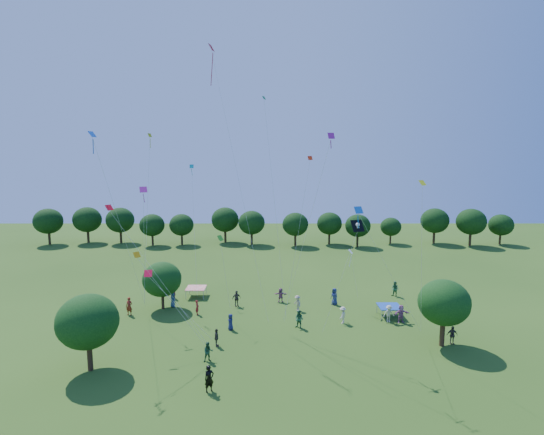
% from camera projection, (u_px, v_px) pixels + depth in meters
% --- Properties ---
extents(near_tree_west, '(4.56, 4.56, 5.93)m').
position_uv_depth(near_tree_west, '(88.00, 322.00, 31.77)').
color(near_tree_west, '#422B19').
rests_on(near_tree_west, ground).
extents(near_tree_north, '(4.10, 4.10, 5.09)m').
position_uv_depth(near_tree_north, '(162.00, 279.00, 44.89)').
color(near_tree_north, '#422B19').
rests_on(near_tree_north, ground).
extents(near_tree_east, '(4.32, 4.32, 5.82)m').
position_uv_depth(near_tree_east, '(444.00, 303.00, 35.92)').
color(near_tree_east, '#422B19').
rests_on(near_tree_east, ground).
extents(treeline, '(88.01, 8.77, 6.77)m').
position_uv_depth(treeline, '(263.00, 222.00, 77.96)').
color(treeline, '#422B19').
rests_on(treeline, ground).
extents(tent_red_stripe, '(2.20, 2.20, 1.10)m').
position_uv_depth(tent_red_stripe, '(196.00, 288.00, 49.04)').
color(tent_red_stripe, red).
rests_on(tent_red_stripe, ground).
extents(tent_blue, '(2.20, 2.20, 1.10)m').
position_uv_depth(tent_blue, '(389.00, 307.00, 43.00)').
color(tent_blue, '#1943A4').
rests_on(tent_blue, ground).
extents(man_in_black, '(0.85, 0.77, 1.91)m').
position_uv_depth(man_in_black, '(209.00, 379.00, 29.20)').
color(man_in_black, black).
rests_on(man_in_black, ground).
extents(crowd_person_0, '(0.95, 1.02, 1.84)m').
position_uv_depth(crowd_person_0, '(334.00, 296.00, 46.46)').
color(crowd_person_0, navy).
rests_on(crowd_person_0, ground).
extents(crowd_person_1, '(0.76, 0.55, 1.86)m').
position_uv_depth(crowd_person_1, '(129.00, 306.00, 43.39)').
color(crowd_person_1, maroon).
rests_on(crowd_person_1, ground).
extents(crowd_person_2, '(0.98, 0.84, 1.74)m').
position_uv_depth(crowd_person_2, '(299.00, 319.00, 40.09)').
color(crowd_person_2, '#29613D').
rests_on(crowd_person_2, ground).
extents(crowd_person_3, '(0.94, 1.17, 1.64)m').
position_uv_depth(crowd_person_3, '(297.00, 303.00, 44.68)').
color(crowd_person_3, tan).
rests_on(crowd_person_3, ground).
extents(crowd_person_4, '(1.13, 0.89, 1.76)m').
position_uv_depth(crowd_person_4, '(236.00, 299.00, 45.88)').
color(crowd_person_4, '#403933').
rests_on(crowd_person_4, ground).
extents(crowd_person_5, '(1.53, 0.61, 1.61)m').
position_uv_depth(crowd_person_5, '(281.00, 295.00, 47.31)').
color(crowd_person_5, '#905474').
rests_on(crowd_person_5, ground).
extents(crowd_person_6, '(0.62, 0.85, 1.54)m').
position_uv_depth(crowd_person_6, '(231.00, 322.00, 39.71)').
color(crowd_person_6, '#1B1F4F').
rests_on(crowd_person_6, ground).
extents(crowd_person_7, '(0.45, 0.62, 1.53)m').
position_uv_depth(crowd_person_7, '(197.00, 307.00, 43.51)').
color(crowd_person_7, maroon).
rests_on(crowd_person_7, ground).
extents(crowd_person_8, '(0.87, 0.63, 1.59)m').
position_uv_depth(crowd_person_8, '(208.00, 352.00, 33.57)').
color(crowd_person_8, '#204C2D').
rests_on(crowd_person_8, ground).
extents(crowd_person_9, '(1.16, 0.61, 1.71)m').
position_uv_depth(crowd_person_9, '(389.00, 314.00, 41.54)').
color(crowd_person_9, beige).
rests_on(crowd_person_9, ground).
extents(crowd_person_10, '(0.95, 0.44, 1.60)m').
position_uv_depth(crowd_person_10, '(452.00, 335.00, 36.71)').
color(crowd_person_10, '#473F39').
rests_on(crowd_person_10, ground).
extents(crowd_person_11, '(1.76, 1.00, 1.78)m').
position_uv_depth(crowd_person_11, '(401.00, 314.00, 41.43)').
color(crowd_person_11, '#9C5B8B').
rests_on(crowd_person_11, ground).
extents(crowd_person_12, '(0.86, 0.86, 1.60)m').
position_uv_depth(crowd_person_12, '(173.00, 300.00, 45.75)').
color(crowd_person_12, navy).
rests_on(crowd_person_12, ground).
extents(crowd_person_13, '(0.59, 0.67, 1.52)m').
position_uv_depth(crowd_person_13, '(174.00, 292.00, 48.33)').
color(crowd_person_13, maroon).
rests_on(crowd_person_13, ground).
extents(crowd_person_14, '(0.98, 0.95, 1.80)m').
position_uv_depth(crowd_person_14, '(395.00, 289.00, 49.12)').
color(crowd_person_14, '#2A623B').
rests_on(crowd_person_14, ground).
extents(crowd_person_15, '(0.98, 1.18, 1.66)m').
position_uv_depth(crowd_person_15, '(343.00, 315.00, 41.26)').
color(crowd_person_15, beige).
rests_on(crowd_person_15, ground).
extents(crowd_person_16, '(0.56, 0.97, 1.56)m').
position_uv_depth(crowd_person_16, '(217.00, 338.00, 36.23)').
color(crowd_person_16, '#39362E').
rests_on(crowd_person_16, ground).
extents(pirate_kite, '(3.20, 1.17, 9.79)m').
position_uv_depth(pirate_kite, '(357.00, 228.00, 33.84)').
color(pirate_kite, black).
extents(red_high_kite, '(5.72, 5.94, 25.41)m').
position_uv_depth(red_high_kite, '(221.00, 98.00, 39.95)').
color(red_high_kite, red).
extents(small_kite_0, '(7.90, 1.20, 11.13)m').
position_uv_depth(small_kite_0, '(131.00, 238.00, 33.02)').
color(small_kite_0, red).
extents(small_kite_1, '(2.52, 1.45, 14.88)m').
position_uv_depth(small_kite_1, '(302.00, 207.00, 37.92)').
color(small_kite_1, '#FC320D').
extents(small_kite_2, '(0.77, 6.74, 17.40)m').
position_uv_depth(small_kite_2, '(149.00, 175.00, 46.43)').
color(small_kite_2, gold).
extents(small_kite_3, '(2.22, 1.44, 20.11)m').
position_uv_depth(small_kite_3, '(272.00, 181.00, 37.98)').
color(small_kite_3, '#188538').
extents(small_kite_4, '(2.02, 6.62, 16.87)m').
position_uv_depth(small_kite_4, '(105.00, 176.00, 36.06)').
color(small_kite_4, blue).
extents(small_kite_5, '(3.80, 4.47, 16.65)m').
position_uv_depth(small_kite_5, '(318.00, 186.00, 33.97)').
color(small_kite_5, '#AC1C89').
extents(small_kite_6, '(1.15, 0.75, 5.12)m').
position_uv_depth(small_kite_6, '(351.00, 257.00, 44.73)').
color(small_kite_6, white).
extents(small_kite_7, '(1.71, 6.70, 13.89)m').
position_uv_depth(small_kite_7, '(193.00, 196.00, 49.05)').
color(small_kite_7, '#0B9BAD').
extents(small_kite_8, '(5.72, 1.45, 5.49)m').
position_uv_depth(small_kite_8, '(155.00, 281.00, 35.05)').
color(small_kite_8, red).
extents(small_kite_9, '(5.33, 0.57, 7.58)m').
position_uv_depth(small_kite_9, '(150.00, 272.00, 32.71)').
color(small_kite_9, '#FFA20D').
extents(small_kite_10, '(1.99, 3.55, 13.11)m').
position_uv_depth(small_kite_10, '(422.00, 221.00, 32.31)').
color(small_kite_10, '#C8D312').
extents(small_kite_11, '(1.16, 0.70, 7.35)m').
position_uv_depth(small_kite_11, '(222.00, 247.00, 40.65)').
color(small_kite_11, '#32951B').
extents(small_kite_12, '(6.76, 4.08, 11.20)m').
position_uv_depth(small_kite_12, '(370.00, 234.00, 31.94)').
color(small_kite_12, '#1154AE').
extents(small_kite_13, '(0.89, 0.72, 11.93)m').
position_uv_depth(small_kite_13, '(144.00, 205.00, 41.29)').
color(small_kite_13, '#9F1A86').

